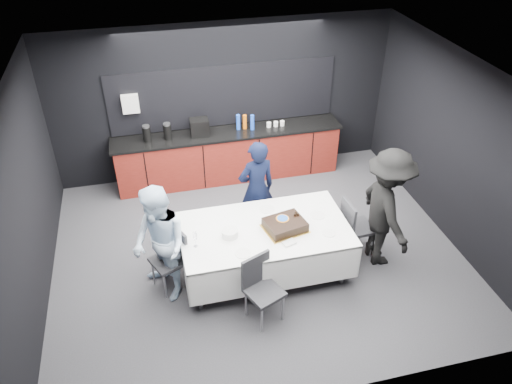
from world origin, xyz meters
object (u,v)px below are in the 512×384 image
party_table (265,236)px  cake_assembly (285,225)px  person_left (160,245)px  chair_near (261,284)px  plate_stack (230,233)px  person_center (257,189)px  chair_right (354,224)px  champagne_flute (195,237)px  person_right (386,209)px  chair_left (173,254)px

party_table → cake_assembly: bearing=-16.5°
person_left → chair_near: bearing=34.3°
party_table → plate_stack: size_ratio=10.45×
cake_assembly → party_table: bearing=163.5°
cake_assembly → person_center: bearing=99.1°
chair_right → champagne_flute: bearing=-174.4°
chair_right → chair_near: bearing=-151.9°
chair_near → person_right: bearing=18.0°
chair_right → person_left: bearing=-176.5°
plate_stack → chair_near: 0.83m
chair_near → chair_right: bearing=28.1°
chair_left → person_center: person_center is taller
person_right → cake_assembly: bearing=87.5°
champagne_flute → chair_left: bearing=147.0°
chair_right → chair_near: same height
cake_assembly → plate_stack: bearing=177.7°
chair_left → person_right: size_ratio=0.51×
cake_assembly → plate_stack: (-0.76, 0.03, -0.02)m
party_table → chair_left: chair_left is taller
cake_assembly → person_right: person_right is taller
chair_left → champagne_flute: bearing=-33.0°
cake_assembly → chair_left: 1.58m
cake_assembly → chair_left: size_ratio=0.69×
champagne_flute → person_center: bearing=44.4°
person_center → person_left: 1.83m
plate_stack → chair_near: size_ratio=0.24×
cake_assembly → person_center: person_center is taller
chair_left → person_left: 0.37m
plate_stack → person_left: size_ratio=0.13×
champagne_flute → person_center: (1.08, 1.06, -0.13)m
person_left → chair_right: bearing=68.5°
party_table → plate_stack: (-0.50, -0.05, 0.19)m
chair_left → person_center: 1.65m
party_table → chair_right: size_ratio=2.51×
champagne_flute → chair_left: champagne_flute is taller
person_center → chair_right: bearing=136.0°
person_left → chair_left: bearing=107.5°
chair_right → person_left: (-2.80, -0.17, 0.31)m
champagne_flute → plate_stack: bearing=11.5°
party_table → person_left: person_left is taller
chair_right → person_center: (-1.27, 0.83, 0.27)m
person_center → person_right: size_ratio=0.89×
chair_left → chair_near: (1.02, -0.83, 0.00)m
party_table → champagne_flute: (-0.97, -0.15, 0.30)m
person_center → person_left: size_ratio=0.96×
party_table → plate_stack: plate_stack is taller
champagne_flute → person_center: size_ratio=0.14×
party_table → person_center: size_ratio=1.43×
cake_assembly → chair_right: bearing=8.5°
champagne_flute → person_center: person_center is taller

